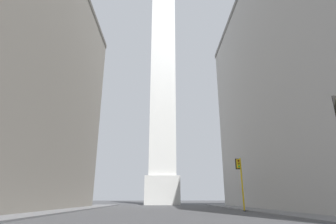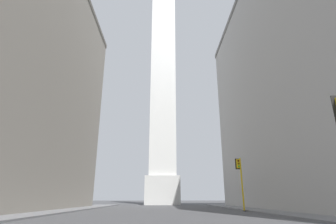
% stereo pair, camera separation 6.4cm
% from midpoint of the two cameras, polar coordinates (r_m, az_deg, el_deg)
% --- Properties ---
extents(sidewalk_left, '(5.00, 77.74, 0.15)m').
position_cam_midpoint_polar(sidewalk_left, '(28.15, -29.09, -18.96)').
color(sidewalk_left, slate).
rests_on(sidewalk_left, ground_plane).
extents(sidewalk_right, '(5.00, 77.74, 0.15)m').
position_cam_midpoint_polar(sidewalk_right, '(28.26, 26.95, -19.25)').
color(sidewalk_right, slate).
rests_on(sidewalk_right, ground_plane).
extents(obelisk, '(8.31, 8.31, 77.90)m').
position_cam_midpoint_polar(obelisk, '(75.74, -1.02, 9.98)').
color(obelisk, silver).
rests_on(obelisk, ground_plane).
extents(traffic_light_mid_right, '(0.80, 0.53, 6.28)m').
position_cam_midpoint_polar(traffic_light_mid_right, '(34.42, 15.52, -13.21)').
color(traffic_light_mid_right, yellow).
rests_on(traffic_light_mid_right, ground_plane).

